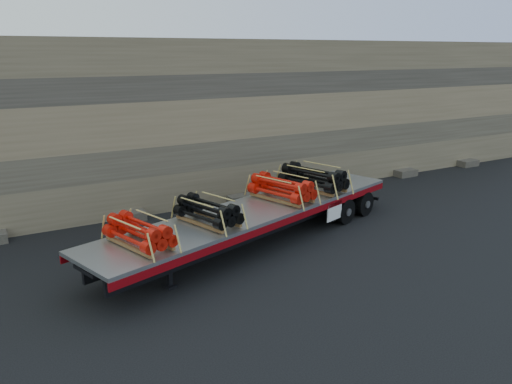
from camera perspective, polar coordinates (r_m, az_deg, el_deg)
ground at (r=17.41m, az=-0.31°, el=-6.13°), size 120.00×120.00×0.00m
rock_wall at (r=22.27m, az=-8.55°, el=7.88°), size 44.00×3.00×7.00m
trailer at (r=17.40m, az=0.00°, el=-3.87°), size 13.09×6.28×1.29m
bundle_front at (r=14.18m, az=-13.20°, el=-4.57°), size 1.65×2.34×0.75m
bundle_midfront at (r=15.62m, az=-5.51°, el=-2.28°), size 1.67×2.38×0.76m
bundle_midrear at (r=18.05m, az=2.96°, el=0.38°), size 1.82×2.58×0.83m
bundle_rear at (r=19.48m, az=6.55°, el=1.55°), size 1.96×2.79×0.89m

